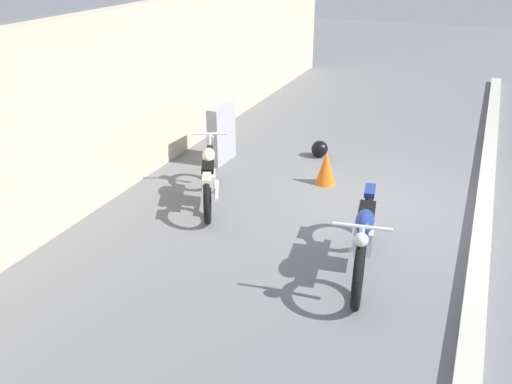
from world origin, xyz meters
TOP-DOWN VIEW (x-y plane):
  - ground_plane at (0.00, 0.00)m, footprint 40.00×40.00m
  - building_wall at (0.00, 3.86)m, footprint 18.00×0.30m
  - curb_strip at (0.00, -1.50)m, footprint 18.00×0.24m
  - stone_marker at (0.83, 2.86)m, footprint 0.68×0.23m
  - helmet at (1.69, 1.33)m, footprint 0.30×0.30m
  - traffic_cone at (0.55, 0.89)m, footprint 0.32×0.32m
  - motorcycle_blue at (-1.83, -0.22)m, footprint 2.17×0.65m
  - motorcycle_cream at (-0.78, 2.30)m, footprint 1.82×0.98m

SIDE VIEW (x-z plane):
  - ground_plane at x=0.00m, z-range 0.00..0.00m
  - curb_strip at x=0.00m, z-range 0.00..0.12m
  - helmet at x=1.69m, z-range 0.00..0.30m
  - traffic_cone at x=0.55m, z-range 0.00..0.55m
  - motorcycle_cream at x=-0.78m, z-range -0.02..0.87m
  - motorcycle_blue at x=-1.83m, z-range -0.02..0.96m
  - stone_marker at x=0.83m, z-range 0.00..1.00m
  - building_wall at x=0.00m, z-range 0.00..2.69m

